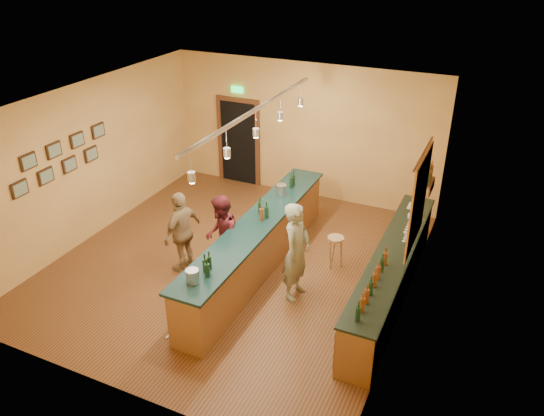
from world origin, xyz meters
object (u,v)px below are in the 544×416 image
at_px(bartender, 296,252).
at_px(customer_b, 183,232).
at_px(back_counter, 391,274).
at_px(customer_a, 221,236).
at_px(tasting_bar, 257,242).
at_px(bar_stool, 335,244).

xyz_separation_m(bartender, customer_b, (-2.23, -0.10, -0.09)).
bearing_deg(back_counter, customer_b, -169.33).
height_order(back_counter, customer_b, customer_b).
xyz_separation_m(bartender, customer_a, (-1.50, 0.06, -0.10)).
distance_m(back_counter, tasting_bar, 2.48).
xyz_separation_m(tasting_bar, bartender, (0.95, -0.42, 0.29)).
distance_m(tasting_bar, customer_a, 0.69).
relative_size(bartender, bar_stool, 2.79).
height_order(customer_a, bar_stool, customer_a).
bearing_deg(tasting_bar, back_counter, 4.20).
xyz_separation_m(customer_a, customer_b, (-0.73, -0.16, 0.01)).
bearing_deg(back_counter, customer_a, -169.72).
distance_m(tasting_bar, bar_stool, 1.48).
height_order(bartender, customer_b, bartender).
relative_size(customer_a, customer_b, 0.99).
height_order(bartender, bar_stool, bartender).
xyz_separation_m(back_counter, bar_stool, (-1.18, 0.54, 0.01)).
bearing_deg(bartender, tasting_bar, 69.03).
relative_size(tasting_bar, bar_stool, 7.92).
bearing_deg(customer_b, back_counter, 107.56).
xyz_separation_m(back_counter, customer_b, (-3.75, -0.71, 0.32)).
xyz_separation_m(bartender, bar_stool, (0.34, 1.15, -0.40)).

